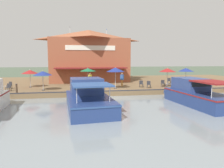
{
  "coord_description": "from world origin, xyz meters",
  "views": [
    {
      "loc": [
        21.23,
        -3.94,
        3.93
      ],
      "look_at": [
        -1.0,
        0.01,
        1.3
      ],
      "focal_mm": 32.0,
      "sensor_mm": 36.0,
      "label": 1
    }
  ],
  "objects_px": {
    "patio_umbrella_far_corner": "(167,70)",
    "patio_umbrella_by_entrance": "(43,73)",
    "patio_umbrella_back_row": "(88,70)",
    "cafe_chair_mid_patio": "(9,87)",
    "person_near_entrance": "(122,78)",
    "patio_umbrella_near_quay_edge": "(115,70)",
    "patio_umbrella_mid_patio_left": "(30,72)",
    "person_mid_patio": "(90,78)",
    "cafe_chair_back_row_seat": "(10,85)",
    "patio_umbrella_mid_patio_right": "(186,70)",
    "tree_behind_restaurant": "(116,55)",
    "cafe_chair_under_first_umbrella": "(141,84)",
    "mooring_post": "(17,89)",
    "motorboat_distant_upstream": "(192,94)",
    "waterfront_restaurant": "(89,55)",
    "cafe_chair_beside_entrance": "(163,83)",
    "cafe_chair_far_corner_seat": "(169,81)",
    "cafe_chair_facing_river": "(149,84)",
    "motorboat_nearest_quay": "(87,97)",
    "tree_upstream_bank": "(106,56)"
  },
  "relations": [
    {
      "from": "patio_umbrella_far_corner",
      "to": "patio_umbrella_by_entrance",
      "type": "distance_m",
      "value": 15.21
    },
    {
      "from": "patio_umbrella_far_corner",
      "to": "patio_umbrella_back_row",
      "type": "distance_m",
      "value": 10.1
    },
    {
      "from": "cafe_chair_mid_patio",
      "to": "person_near_entrance",
      "type": "xyz_separation_m",
      "value": [
        -1.93,
        13.24,
        0.64
      ]
    },
    {
      "from": "patio_umbrella_back_row",
      "to": "patio_umbrella_near_quay_edge",
      "type": "distance_m",
      "value": 3.41
    },
    {
      "from": "patio_umbrella_mid_patio_left",
      "to": "person_mid_patio",
      "type": "bearing_deg",
      "value": 88.31
    },
    {
      "from": "patio_umbrella_mid_patio_left",
      "to": "cafe_chair_back_row_seat",
      "type": "relative_size",
      "value": 2.63
    },
    {
      "from": "patio_umbrella_mid_patio_right",
      "to": "patio_umbrella_near_quay_edge",
      "type": "distance_m",
      "value": 10.2
    },
    {
      "from": "tree_behind_restaurant",
      "to": "cafe_chair_under_first_umbrella",
      "type": "bearing_deg",
      "value": -0.07
    },
    {
      "from": "patio_umbrella_mid_patio_left",
      "to": "patio_umbrella_back_row",
      "type": "height_order",
      "value": "patio_umbrella_back_row"
    },
    {
      "from": "person_near_entrance",
      "to": "mooring_post",
      "type": "relative_size",
      "value": 1.79
    },
    {
      "from": "motorboat_distant_upstream",
      "to": "person_mid_patio",
      "type": "bearing_deg",
      "value": -139.05
    },
    {
      "from": "waterfront_restaurant",
      "to": "patio_umbrella_back_row",
      "type": "xyz_separation_m",
      "value": [
        9.69,
        -0.74,
        -2.05
      ]
    },
    {
      "from": "cafe_chair_mid_patio",
      "to": "person_mid_patio",
      "type": "height_order",
      "value": "person_mid_patio"
    },
    {
      "from": "patio_umbrella_near_quay_edge",
      "to": "cafe_chair_under_first_umbrella",
      "type": "bearing_deg",
      "value": 99.04
    },
    {
      "from": "cafe_chair_beside_entrance",
      "to": "cafe_chair_far_corner_seat",
      "type": "relative_size",
      "value": 1.0
    },
    {
      "from": "waterfront_restaurant",
      "to": "cafe_chair_under_first_umbrella",
      "type": "xyz_separation_m",
      "value": [
        10.27,
        5.92,
        -3.81
      ]
    },
    {
      "from": "cafe_chair_facing_river",
      "to": "patio_umbrella_back_row",
      "type": "bearing_deg",
      "value": -99.97
    },
    {
      "from": "patio_umbrella_mid_patio_left",
      "to": "person_near_entrance",
      "type": "bearing_deg",
      "value": 84.15
    },
    {
      "from": "cafe_chair_under_first_umbrella",
      "to": "cafe_chair_facing_river",
      "type": "xyz_separation_m",
      "value": [
        0.72,
        0.73,
        0.0
      ]
    },
    {
      "from": "motorboat_nearest_quay",
      "to": "patio_umbrella_near_quay_edge",
      "type": "bearing_deg",
      "value": 151.52
    },
    {
      "from": "patio_umbrella_near_quay_edge",
      "to": "person_near_entrance",
      "type": "height_order",
      "value": "patio_umbrella_near_quay_edge"
    },
    {
      "from": "patio_umbrella_mid_patio_right",
      "to": "motorboat_distant_upstream",
      "type": "xyz_separation_m",
      "value": [
        8.6,
        -4.31,
        -1.79
      ]
    },
    {
      "from": "cafe_chair_far_corner_seat",
      "to": "tree_upstream_bank",
      "type": "relative_size",
      "value": 0.13
    },
    {
      "from": "patio_umbrella_back_row",
      "to": "cafe_chair_under_first_umbrella",
      "type": "height_order",
      "value": "patio_umbrella_back_row"
    },
    {
      "from": "patio_umbrella_back_row",
      "to": "cafe_chair_beside_entrance",
      "type": "distance_m",
      "value": 9.77
    },
    {
      "from": "motorboat_nearest_quay",
      "to": "cafe_chair_back_row_seat",
      "type": "bearing_deg",
      "value": -135.52
    },
    {
      "from": "patio_umbrella_by_entrance",
      "to": "cafe_chair_far_corner_seat",
      "type": "relative_size",
      "value": 2.62
    },
    {
      "from": "patio_umbrella_by_entrance",
      "to": "patio_umbrella_mid_patio_right",
      "type": "bearing_deg",
      "value": 94.71
    },
    {
      "from": "cafe_chair_back_row_seat",
      "to": "tree_upstream_bank",
      "type": "relative_size",
      "value": 0.13
    },
    {
      "from": "person_near_entrance",
      "to": "patio_umbrella_by_entrance",
      "type": "bearing_deg",
      "value": -78.94
    },
    {
      "from": "waterfront_restaurant",
      "to": "cafe_chair_beside_entrance",
      "type": "distance_m",
      "value": 14.04
    },
    {
      "from": "patio_umbrella_far_corner",
      "to": "cafe_chair_far_corner_seat",
      "type": "xyz_separation_m",
      "value": [
        -3.08,
        1.79,
        -1.68
      ]
    },
    {
      "from": "mooring_post",
      "to": "cafe_chair_mid_patio",
      "type": "bearing_deg",
      "value": -143.76
    },
    {
      "from": "cafe_chair_mid_patio",
      "to": "person_mid_patio",
      "type": "bearing_deg",
      "value": 107.54
    },
    {
      "from": "waterfront_restaurant",
      "to": "patio_umbrella_mid_patio_left",
      "type": "bearing_deg",
      "value": -45.55
    },
    {
      "from": "patio_umbrella_mid_patio_left",
      "to": "patio_umbrella_back_row",
      "type": "xyz_separation_m",
      "value": [
        1.95,
        7.16,
        0.28
      ]
    },
    {
      "from": "patio_umbrella_near_quay_edge",
      "to": "person_near_entrance",
      "type": "bearing_deg",
      "value": 146.48
    },
    {
      "from": "cafe_chair_far_corner_seat",
      "to": "patio_umbrella_back_row",
      "type": "bearing_deg",
      "value": -78.63
    },
    {
      "from": "patio_umbrella_mid_patio_right",
      "to": "patio_umbrella_mid_patio_left",
      "type": "xyz_separation_m",
      "value": [
        -1.55,
        -20.46,
        -0.17
      ]
    },
    {
      "from": "person_mid_patio",
      "to": "patio_umbrella_near_quay_edge",
      "type": "bearing_deg",
      "value": 44.85
    },
    {
      "from": "cafe_chair_back_row_seat",
      "to": "person_mid_patio",
      "type": "height_order",
      "value": "person_mid_patio"
    },
    {
      "from": "cafe_chair_mid_patio",
      "to": "cafe_chair_beside_entrance",
      "type": "bearing_deg",
      "value": 92.08
    },
    {
      "from": "patio_umbrella_mid_patio_right",
      "to": "cafe_chair_under_first_umbrella",
      "type": "bearing_deg",
      "value": -81.62
    },
    {
      "from": "patio_umbrella_far_corner",
      "to": "person_near_entrance",
      "type": "xyz_separation_m",
      "value": [
        -1.46,
        -5.61,
        -1.04
      ]
    },
    {
      "from": "patio_umbrella_back_row",
      "to": "person_mid_patio",
      "type": "height_order",
      "value": "patio_umbrella_back_row"
    },
    {
      "from": "cafe_chair_beside_entrance",
      "to": "person_mid_patio",
      "type": "height_order",
      "value": "person_mid_patio"
    },
    {
      "from": "cafe_chair_beside_entrance",
      "to": "cafe_chair_facing_river",
      "type": "distance_m",
      "value": 2.35
    },
    {
      "from": "cafe_chair_under_first_umbrella",
      "to": "person_near_entrance",
      "type": "height_order",
      "value": "person_near_entrance"
    },
    {
      "from": "cafe_chair_far_corner_seat",
      "to": "cafe_chair_back_row_seat",
      "type": "distance_m",
      "value": 21.19
    },
    {
      "from": "cafe_chair_back_row_seat",
      "to": "motorboat_nearest_quay",
      "type": "distance_m",
      "value": 12.45
    }
  ]
}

